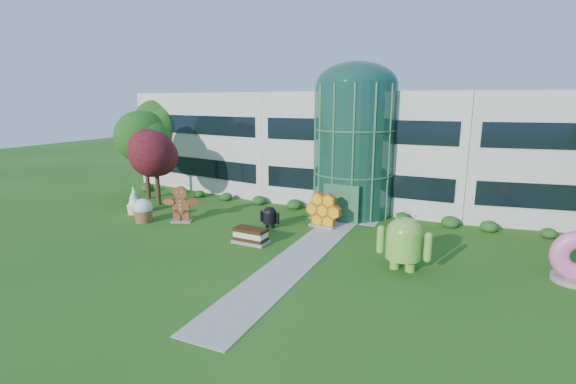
% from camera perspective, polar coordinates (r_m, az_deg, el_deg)
% --- Properties ---
extents(ground, '(140.00, 140.00, 0.00)m').
position_cam_1_polar(ground, '(22.53, 0.09, -10.17)').
color(ground, '#215114').
rests_on(ground, ground).
extents(building, '(46.00, 15.00, 9.30)m').
position_cam_1_polar(building, '(38.10, 11.54, 6.19)').
color(building, beige).
rests_on(building, ground).
extents(atrium, '(6.00, 6.00, 9.80)m').
position_cam_1_polar(atrium, '(32.30, 9.06, 5.64)').
color(atrium, '#194738').
rests_on(atrium, ground).
extents(walkway, '(2.40, 20.00, 0.04)m').
position_cam_1_polar(walkway, '(24.22, 2.09, -8.46)').
color(walkway, '#9E9E93').
rests_on(walkway, ground).
extents(tree_red, '(4.00, 4.00, 6.00)m').
position_cam_1_polar(tree_red, '(36.23, -17.52, 2.91)').
color(tree_red, '#3F0C14').
rests_on(tree_red, ground).
extents(trees_backdrop, '(52.00, 8.00, 8.40)m').
position_cam_1_polar(trees_backdrop, '(33.35, 9.49, 4.62)').
color(trees_backdrop, '#154D13').
rests_on(trees_backdrop, ground).
extents(android_green, '(3.09, 2.19, 3.33)m').
position_cam_1_polar(android_green, '(22.37, 15.56, -6.26)').
color(android_green, '#74B83B').
rests_on(android_green, ground).
extents(android_black, '(1.57, 1.07, 1.76)m').
position_cam_1_polar(android_black, '(28.79, -2.53, -3.23)').
color(android_black, black).
rests_on(android_black, ground).
extents(gingerbread, '(3.06, 2.11, 2.64)m').
position_cam_1_polar(gingerbread, '(31.08, -14.41, -1.59)').
color(gingerbread, brown).
rests_on(gingerbread, ground).
extents(ice_cream_sandwich, '(2.25, 1.19, 0.98)m').
position_cam_1_polar(ice_cream_sandwich, '(25.93, -5.13, -5.95)').
color(ice_cream_sandwich, black).
rests_on(ice_cream_sandwich, ground).
extents(honeycomb, '(2.92, 1.43, 2.20)m').
position_cam_1_polar(honeycomb, '(29.00, 4.88, -2.69)').
color(honeycomb, yellow).
rests_on(honeycomb, ground).
extents(froyo, '(1.59, 1.59, 2.12)m').
position_cam_1_polar(froyo, '(34.39, -20.31, -1.08)').
color(froyo, white).
rests_on(froyo, ground).
extents(cupcake, '(1.67, 1.67, 1.74)m').
position_cam_1_polar(cupcake, '(31.87, -19.21, -2.39)').
color(cupcake, white).
rests_on(cupcake, ground).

